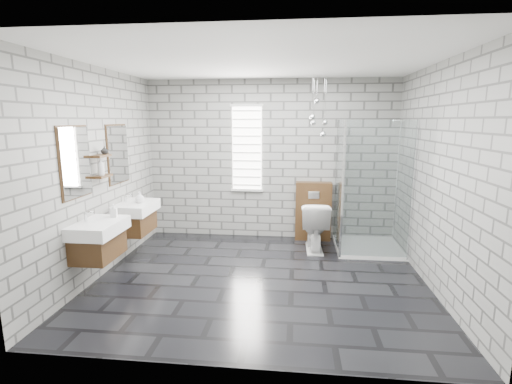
% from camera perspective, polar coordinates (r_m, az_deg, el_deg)
% --- Properties ---
extents(floor, '(4.20, 3.60, 0.02)m').
position_cam_1_polar(floor, '(4.96, 0.62, -13.21)').
color(floor, black).
rests_on(floor, ground).
extents(ceiling, '(4.20, 3.60, 0.02)m').
position_cam_1_polar(ceiling, '(4.58, 0.70, 19.59)').
color(ceiling, white).
rests_on(ceiling, wall_back).
extents(wall_back, '(4.20, 0.02, 2.70)m').
position_cam_1_polar(wall_back, '(6.37, 2.22, 4.90)').
color(wall_back, gray).
rests_on(wall_back, floor).
extents(wall_front, '(4.20, 0.02, 2.70)m').
position_cam_1_polar(wall_front, '(2.81, -2.86, -2.89)').
color(wall_front, gray).
rests_on(wall_front, floor).
extents(wall_left, '(0.02, 3.60, 2.70)m').
position_cam_1_polar(wall_left, '(5.22, -23.10, 2.68)').
color(wall_left, gray).
rests_on(wall_left, floor).
extents(wall_right, '(0.02, 3.60, 2.70)m').
position_cam_1_polar(wall_right, '(4.86, 26.29, 1.86)').
color(wall_right, gray).
rests_on(wall_right, floor).
extents(vanity_left, '(0.47, 0.70, 1.57)m').
position_cam_1_polar(vanity_left, '(4.79, -23.44, -5.28)').
color(vanity_left, '#452C15').
rests_on(vanity_left, wall_left).
extents(vanity_right, '(0.47, 0.70, 1.57)m').
position_cam_1_polar(vanity_right, '(5.69, -18.33, -2.46)').
color(vanity_right, '#452C15').
rests_on(vanity_right, wall_left).
extents(shelf_lower, '(0.14, 0.30, 0.03)m').
position_cam_1_polar(shelf_lower, '(5.14, -22.57, 2.26)').
color(shelf_lower, '#452C15').
rests_on(shelf_lower, wall_left).
extents(shelf_upper, '(0.14, 0.30, 0.03)m').
position_cam_1_polar(shelf_upper, '(5.11, -22.78, 5.14)').
color(shelf_upper, '#452C15').
rests_on(shelf_upper, wall_left).
extents(window, '(0.56, 0.05, 1.48)m').
position_cam_1_polar(window, '(6.36, -1.41, 6.71)').
color(window, white).
rests_on(window, wall_back).
extents(cistern_panel, '(0.60, 0.20, 1.00)m').
position_cam_1_polar(cistern_panel, '(6.40, 8.78, -2.93)').
color(cistern_panel, '#452C15').
rests_on(cistern_panel, floor).
extents(flush_plate, '(0.18, 0.01, 0.12)m').
position_cam_1_polar(flush_plate, '(6.23, 8.90, -0.48)').
color(flush_plate, silver).
rests_on(flush_plate, cistern_panel).
extents(shower_enclosure, '(1.00, 1.00, 2.03)m').
position_cam_1_polar(shower_enclosure, '(5.99, 16.25, -4.18)').
color(shower_enclosure, white).
rests_on(shower_enclosure, floor).
extents(pendant_cluster, '(0.30, 0.28, 0.93)m').
position_cam_1_polar(pendant_cluster, '(5.89, 9.53, 11.03)').
color(pendant_cluster, silver).
rests_on(pendant_cluster, ceiling).
extents(toilet, '(0.46, 0.78, 0.78)m').
position_cam_1_polar(toilet, '(5.93, 8.96, -5.13)').
color(toilet, white).
rests_on(toilet, floor).
extents(soap_bottle_a, '(0.09, 0.09, 0.16)m').
position_cam_1_polar(soap_bottle_a, '(4.89, -21.06, -2.66)').
color(soap_bottle_a, '#B2B2B2').
rests_on(soap_bottle_a, vanity_left).
extents(soap_bottle_b, '(0.13, 0.13, 0.16)m').
position_cam_1_polar(soap_bottle_b, '(5.61, -17.47, -0.77)').
color(soap_bottle_b, '#B2B2B2').
rests_on(soap_bottle_b, vanity_right).
extents(soap_bottle_c, '(0.09, 0.09, 0.23)m').
position_cam_1_polar(soap_bottle_c, '(5.08, -22.79, 3.63)').
color(soap_bottle_c, '#B2B2B2').
rests_on(soap_bottle_c, shelf_lower).
extents(vase, '(0.10, 0.10, 0.10)m').
position_cam_1_polar(vase, '(5.18, -22.29, 5.96)').
color(vase, '#B2B2B2').
rests_on(vase, shelf_upper).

